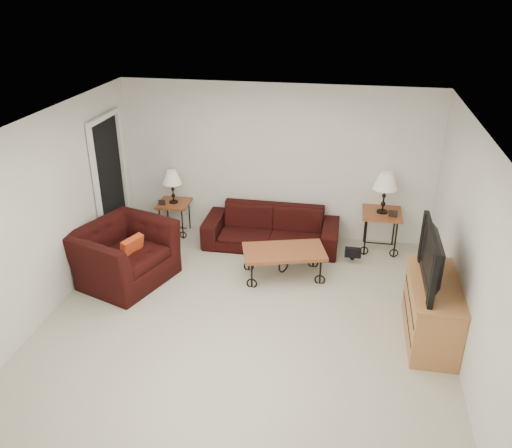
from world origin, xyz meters
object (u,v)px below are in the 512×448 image
(sofa, at_px, (271,228))
(lamp_right, at_px, (384,193))
(coffee_table, at_px, (284,263))
(television, at_px, (439,258))
(lamp_left, at_px, (173,187))
(armchair, at_px, (124,254))
(side_table_right, at_px, (380,231))
(side_table_left, at_px, (175,217))
(backpack, at_px, (353,246))
(tv_stand, at_px, (432,311))

(sofa, height_order, lamp_right, lamp_right)
(lamp_right, xyz_separation_m, coffee_table, (-1.37, -1.10, -0.76))
(sofa, distance_m, television, 3.08)
(lamp_left, height_order, armchair, lamp_left)
(side_table_right, bearing_deg, armchair, -156.11)
(side_table_left, bearing_deg, backpack, -8.16)
(television, bearing_deg, tv_stand, 90.00)
(sofa, height_order, television, television)
(sofa, relative_size, lamp_left, 3.83)
(backpack, bearing_deg, armchair, -137.04)
(coffee_table, bearing_deg, side_table_left, 151.07)
(sofa, distance_m, side_table_left, 1.67)
(side_table_left, relative_size, backpack, 1.14)
(lamp_right, distance_m, backpack, 0.94)
(side_table_right, relative_size, lamp_right, 1.00)
(side_table_left, relative_size, armchair, 0.44)
(lamp_left, relative_size, lamp_right, 0.85)
(coffee_table, relative_size, backpack, 2.37)
(lamp_left, distance_m, lamp_right, 3.37)
(sofa, distance_m, lamp_right, 1.83)
(television, relative_size, backpack, 2.34)
(side_table_right, height_order, television, television)
(sofa, relative_size, side_table_right, 3.27)
(lamp_left, distance_m, coffee_table, 2.36)
(armchair, bearing_deg, tv_stand, -78.47)
(sofa, relative_size, backpack, 4.38)
(side_table_right, xyz_separation_m, lamp_left, (-3.36, 0.00, 0.51))
(side_table_right, height_order, backpack, side_table_right)
(tv_stand, height_order, backpack, tv_stand)
(sofa, bearing_deg, backpack, -10.65)
(side_table_right, relative_size, backpack, 1.34)
(backpack, bearing_deg, lamp_right, 69.62)
(lamp_left, bearing_deg, lamp_right, -0.00)
(coffee_table, xyz_separation_m, armchair, (-2.21, -0.48, 0.19))
(side_table_right, distance_m, armchair, 3.91)
(side_table_left, relative_size, side_table_right, 0.85)
(lamp_right, height_order, armchair, lamp_right)
(lamp_left, xyz_separation_m, lamp_right, (3.36, -0.00, 0.14))
(lamp_right, xyz_separation_m, backpack, (-0.40, -0.42, -0.73))
(side_table_left, distance_m, lamp_right, 3.43)
(side_table_left, distance_m, side_table_right, 3.36)
(coffee_table, distance_m, backpack, 1.18)
(lamp_right, bearing_deg, lamp_left, 180.00)
(lamp_left, xyz_separation_m, tv_stand, (3.89, -2.18, -0.45))
(backpack, bearing_deg, side_table_left, -165.25)
(lamp_right, bearing_deg, tv_stand, -76.34)
(lamp_right, xyz_separation_m, armchair, (-3.58, -1.58, -0.56))
(lamp_right, height_order, coffee_table, lamp_right)
(backpack, bearing_deg, side_table_right, 69.62)
(armchair, xyz_separation_m, television, (4.08, -0.59, 0.68))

